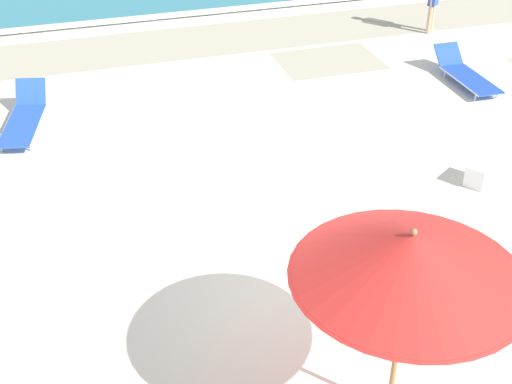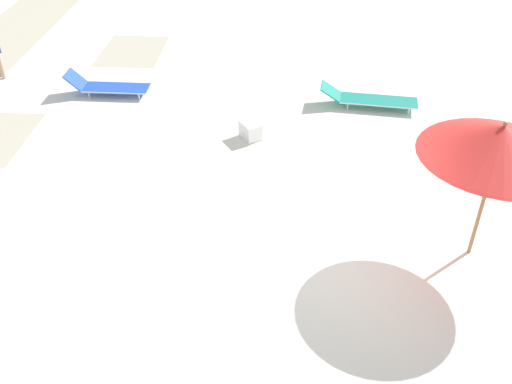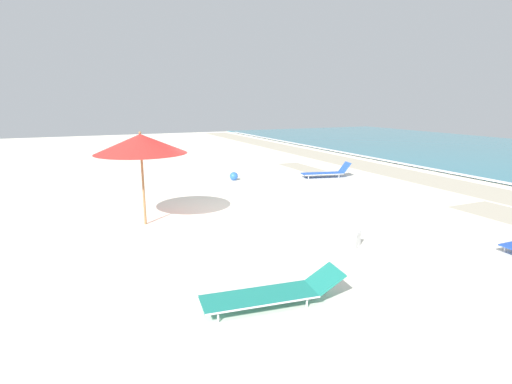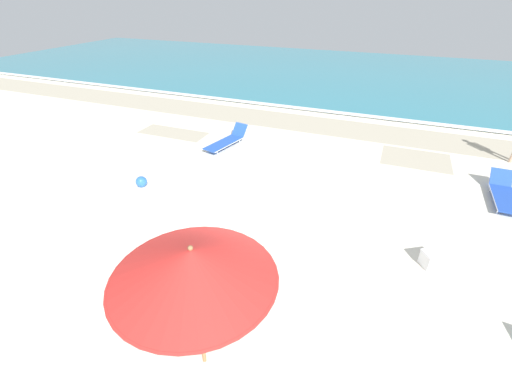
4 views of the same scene
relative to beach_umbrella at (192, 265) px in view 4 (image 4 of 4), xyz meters
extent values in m
cube|color=silver|center=(-0.24, 2.42, -2.19)|extent=(60.00, 60.00, 0.16)
cube|color=#B8AE96|center=(-0.24, 11.72, -2.11)|extent=(57.00, 2.20, 0.00)
cube|color=#B8AE96|center=(-6.29, 8.52, -2.11)|extent=(2.91, 1.13, 0.00)
cube|color=#B8AE96|center=(3.22, 9.59, -2.11)|extent=(2.33, 1.73, 0.00)
cube|color=teal|center=(-0.24, 23.01, -2.08)|extent=(60.00, 18.81, 0.06)
cube|color=white|center=(-0.24, 13.66, -2.05)|extent=(56.00, 0.44, 0.01)
cylinder|color=#9E7547|center=(0.00, 0.00, -1.05)|extent=(0.06, 0.06, 2.12)
cone|color=red|center=(0.00, 0.00, 0.01)|extent=(2.33, 2.33, 0.49)
cylinder|color=#A4221E|center=(0.00, 0.00, -0.23)|extent=(2.26, 2.26, 0.01)
sphere|color=#9E7547|center=(0.00, 0.00, 0.29)|extent=(0.07, 0.07, 0.07)
cube|color=blue|center=(-3.62, 7.94, -1.94)|extent=(0.97, 1.82, 0.03)
cylinder|color=silver|center=(-3.91, 8.01, -1.94)|extent=(0.41, 1.69, 0.03)
cylinder|color=silver|center=(-3.33, 7.87, -1.94)|extent=(0.41, 1.69, 0.03)
cube|color=blue|center=(-3.39, 8.94, -1.72)|extent=(0.64, 0.47, 0.46)
cylinder|color=silver|center=(-4.02, 7.34, -2.03)|extent=(0.03, 0.03, 0.16)
cylinder|color=silver|center=(-3.52, 7.23, -2.03)|extent=(0.03, 0.03, 0.16)
cylinder|color=silver|center=(-3.72, 8.65, -2.03)|extent=(0.03, 0.03, 0.16)
cylinder|color=silver|center=(-3.22, 8.54, -2.03)|extent=(0.03, 0.03, 0.16)
cube|color=blue|center=(5.52, 7.32, -1.94)|extent=(0.62, 1.61, 0.03)
cylinder|color=silver|center=(5.22, 7.32, -1.94)|extent=(0.05, 1.60, 0.03)
cube|color=blue|center=(5.53, 8.32, -1.75)|extent=(0.58, 0.43, 0.40)
cylinder|color=silver|center=(5.26, 6.70, -2.03)|extent=(0.03, 0.03, 0.16)
cylinder|color=silver|center=(5.27, 7.95, -2.03)|extent=(0.03, 0.03, 0.16)
cylinder|color=silver|center=(5.78, 7.94, -2.03)|extent=(0.03, 0.03, 0.16)
sphere|color=blue|center=(-4.61, 4.31, -1.94)|extent=(0.34, 0.34, 0.34)
cube|color=white|center=(3.55, 3.85, -1.95)|extent=(0.59, 0.55, 0.32)
cube|color=white|center=(3.55, 3.85, -1.77)|extent=(0.61, 0.57, 0.05)
camera|label=1|loc=(-2.99, -4.68, 4.12)|focal=50.00mm
camera|label=2|loc=(-7.28, 3.11, 4.16)|focal=40.00mm
camera|label=3|loc=(10.39, -1.54, 1.06)|focal=28.00mm
camera|label=4|loc=(2.05, -2.84, 3.17)|focal=24.00mm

